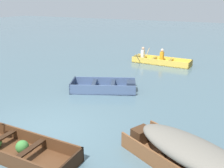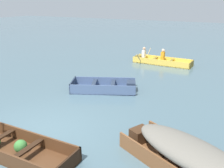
# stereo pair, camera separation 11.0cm
# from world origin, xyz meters

# --- Properties ---
(ground_plane) EXTENTS (80.00, 80.00, 0.00)m
(ground_plane) POSITION_xyz_m (0.00, 0.00, 0.00)
(ground_plane) COLOR #47606B
(dinghy_dark_varnish_foreground) EXTENTS (3.40, 1.03, 0.38)m
(dinghy_dark_varnish_foreground) POSITION_xyz_m (-0.02, -0.98, 0.14)
(dinghy_dark_varnish_foreground) COLOR #4C2D19
(dinghy_dark_varnish_foreground) RESTS_ON ground
(skiff_slate_blue_near_moored) EXTENTS (2.93, 2.11, 0.42)m
(skiff_slate_blue_near_moored) POSITION_xyz_m (0.09, 4.09, 0.15)
(skiff_slate_blue_near_moored) COLOR #475B7F
(skiff_slate_blue_near_moored) RESTS_ON ground
(skiff_wooden_brown_mid_moored) EXTENTS (3.65, 2.54, 0.78)m
(skiff_wooden_brown_mid_moored) POSITION_xyz_m (4.18, 0.24, 0.46)
(skiff_wooden_brown_mid_moored) COLOR brown
(skiff_wooden_brown_mid_moored) RESTS_ON ground
(rowboat_yellow_with_crew) EXTENTS (3.48, 2.23, 0.92)m
(rowboat_yellow_with_crew) POSITION_xyz_m (0.69, 9.62, 0.19)
(rowboat_yellow_with_crew) COLOR #E5BC47
(rowboat_yellow_with_crew) RESTS_ON ground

